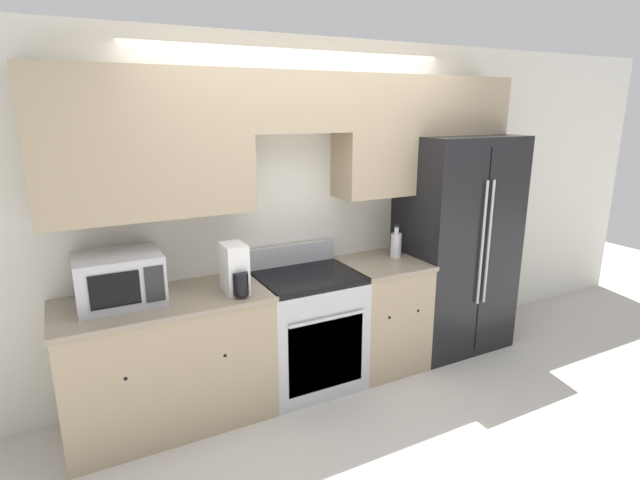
# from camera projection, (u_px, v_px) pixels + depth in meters

# --- Properties ---
(ground_plane) EXTENTS (12.00, 12.00, 0.00)m
(ground_plane) POSITION_uv_depth(u_px,v_px,m) (339.00, 398.00, 3.71)
(ground_plane) COLOR beige
(wall_back) EXTENTS (8.00, 0.39, 2.60)m
(wall_back) POSITION_uv_depth(u_px,v_px,m) (305.00, 179.00, 3.80)
(wall_back) COLOR silver
(wall_back) RESTS_ON ground_plane
(lower_cabinets_left) EXTENTS (1.35, 0.64, 0.89)m
(lower_cabinets_left) POSITION_uv_depth(u_px,v_px,m) (168.00, 361.00, 3.34)
(lower_cabinets_left) COLOR tan
(lower_cabinets_left) RESTS_ON ground_plane
(lower_cabinets_right) EXTENTS (0.63, 0.64, 0.89)m
(lower_cabinets_right) POSITION_uv_depth(u_px,v_px,m) (380.00, 313.00, 4.11)
(lower_cabinets_right) COLOR tan
(lower_cabinets_right) RESTS_ON ground_plane
(oven_range) EXTENTS (0.75, 0.65, 1.05)m
(oven_range) POSITION_uv_depth(u_px,v_px,m) (307.00, 329.00, 3.80)
(oven_range) COLOR #B7B7BC
(oven_range) RESTS_ON ground_plane
(refrigerator) EXTENTS (0.95, 0.76, 1.87)m
(refrigerator) POSITION_uv_depth(u_px,v_px,m) (452.00, 243.00, 4.38)
(refrigerator) COLOR black
(refrigerator) RESTS_ON ground_plane
(microwave) EXTENTS (0.51, 0.41, 0.32)m
(microwave) POSITION_uv_depth(u_px,v_px,m) (119.00, 279.00, 3.12)
(microwave) COLOR #B7B7BC
(microwave) RESTS_ON lower_cabinets_left
(bottle) EXTENTS (0.09, 0.09, 0.28)m
(bottle) POSITION_uv_depth(u_px,v_px,m) (396.00, 244.00, 4.10)
(bottle) COLOR silver
(bottle) RESTS_ON lower_cabinets_right
(coffee_maker) EXTENTS (0.15, 0.28, 0.33)m
(coffee_maker) POSITION_uv_depth(u_px,v_px,m) (235.00, 270.00, 3.29)
(coffee_maker) COLOR white
(coffee_maker) RESTS_ON lower_cabinets_left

